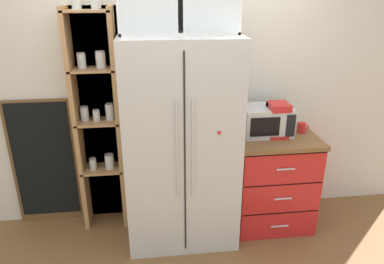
{
  "coord_description": "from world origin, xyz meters",
  "views": [
    {
      "loc": [
        -0.25,
        -2.84,
        2.13
      ],
      "look_at": [
        0.1,
        -0.01,
        1.0
      ],
      "focal_mm": 33.4,
      "sensor_mm": 36.0,
      "label": 1
    }
  ],
  "objects_px": {
    "microwave": "(266,120)",
    "mug_red": "(302,128)",
    "chalkboard_menu": "(45,163)",
    "bottle_clear": "(278,123)",
    "coffee_maker": "(277,119)",
    "refrigerator": "(181,142)",
    "bottle_green": "(276,124)"
  },
  "relations": [
    {
      "from": "microwave",
      "to": "bottle_green",
      "type": "height_order",
      "value": "microwave"
    },
    {
      "from": "microwave",
      "to": "bottle_clear",
      "type": "xyz_separation_m",
      "value": [
        0.08,
        -0.09,
        0.0
      ]
    },
    {
      "from": "refrigerator",
      "to": "bottle_green",
      "type": "height_order",
      "value": "refrigerator"
    },
    {
      "from": "coffee_maker",
      "to": "bottle_green",
      "type": "xyz_separation_m",
      "value": [
        -0.0,
        -0.01,
        -0.05
      ]
    },
    {
      "from": "microwave",
      "to": "chalkboard_menu",
      "type": "height_order",
      "value": "chalkboard_menu"
    },
    {
      "from": "microwave",
      "to": "bottle_green",
      "type": "xyz_separation_m",
      "value": [
        0.08,
        -0.05,
        -0.02
      ]
    },
    {
      "from": "refrigerator",
      "to": "coffee_maker",
      "type": "xyz_separation_m",
      "value": [
        0.87,
        0.06,
        0.16
      ]
    },
    {
      "from": "chalkboard_menu",
      "to": "microwave",
      "type": "bearing_deg",
      "value": -6.38
    },
    {
      "from": "mug_red",
      "to": "chalkboard_menu",
      "type": "bearing_deg",
      "value": 174.18
    },
    {
      "from": "coffee_maker",
      "to": "mug_red",
      "type": "relative_size",
      "value": 2.85
    },
    {
      "from": "refrigerator",
      "to": "coffee_maker",
      "type": "distance_m",
      "value": 0.89
    },
    {
      "from": "microwave",
      "to": "mug_red",
      "type": "xyz_separation_m",
      "value": [
        0.34,
        -0.01,
        -0.08
      ]
    },
    {
      "from": "mug_red",
      "to": "bottle_clear",
      "type": "height_order",
      "value": "bottle_clear"
    },
    {
      "from": "chalkboard_menu",
      "to": "coffee_maker",
      "type": "bearing_deg",
      "value": -7.25
    },
    {
      "from": "coffee_maker",
      "to": "bottle_clear",
      "type": "relative_size",
      "value": 1.05
    },
    {
      "from": "coffee_maker",
      "to": "bottle_green",
      "type": "distance_m",
      "value": 0.05
    },
    {
      "from": "microwave",
      "to": "bottle_green",
      "type": "relative_size",
      "value": 1.79
    },
    {
      "from": "refrigerator",
      "to": "chalkboard_menu",
      "type": "bearing_deg",
      "value": 165.12
    },
    {
      "from": "coffee_maker",
      "to": "mug_red",
      "type": "bearing_deg",
      "value": 6.0
    },
    {
      "from": "microwave",
      "to": "bottle_green",
      "type": "bearing_deg",
      "value": -29.77
    },
    {
      "from": "bottle_green",
      "to": "microwave",
      "type": "bearing_deg",
      "value": 150.23
    },
    {
      "from": "mug_red",
      "to": "refrigerator",
      "type": "bearing_deg",
      "value": -175.43
    },
    {
      "from": "refrigerator",
      "to": "bottle_clear",
      "type": "bearing_deg",
      "value": 0.99
    },
    {
      "from": "coffee_maker",
      "to": "mug_red",
      "type": "xyz_separation_m",
      "value": [
        0.26,
        0.03,
        -0.11
      ]
    },
    {
      "from": "mug_red",
      "to": "bottle_green",
      "type": "distance_m",
      "value": 0.27
    },
    {
      "from": "coffee_maker",
      "to": "chalkboard_menu",
      "type": "distance_m",
      "value": 2.19
    },
    {
      "from": "refrigerator",
      "to": "chalkboard_menu",
      "type": "distance_m",
      "value": 1.33
    },
    {
      "from": "refrigerator",
      "to": "coffee_maker",
      "type": "bearing_deg",
      "value": 4.14
    },
    {
      "from": "microwave",
      "to": "chalkboard_menu",
      "type": "bearing_deg",
      "value": 173.62
    },
    {
      "from": "coffee_maker",
      "to": "refrigerator",
      "type": "bearing_deg",
      "value": -175.86
    },
    {
      "from": "refrigerator",
      "to": "chalkboard_menu",
      "type": "relative_size",
      "value": 1.47
    },
    {
      "from": "refrigerator",
      "to": "microwave",
      "type": "relative_size",
      "value": 4.14
    }
  ]
}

